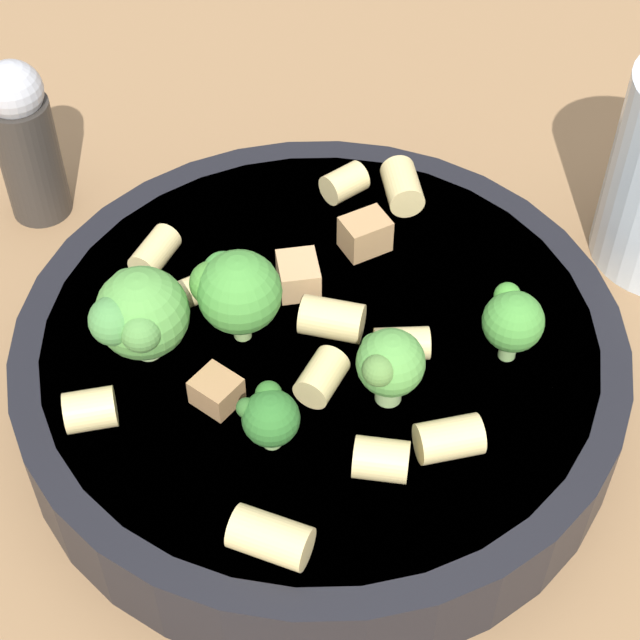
% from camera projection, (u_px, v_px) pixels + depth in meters
% --- Properties ---
extents(ground_plane, '(2.00, 2.00, 0.00)m').
position_uv_depth(ground_plane, '(320.00, 394.00, 0.50)').
color(ground_plane, '#936D47').
extents(pasta_bowl, '(0.27, 0.27, 0.04)m').
position_uv_depth(pasta_bowl, '(320.00, 361.00, 0.48)').
color(pasta_bowl, black).
rests_on(pasta_bowl, ground_plane).
extents(broccoli_floret_0, '(0.04, 0.05, 0.04)m').
position_uv_depth(broccoli_floret_0, '(139.00, 315.00, 0.44)').
color(broccoli_floret_0, '#9EC175').
rests_on(broccoli_floret_0, pasta_bowl).
extents(broccoli_floret_1, '(0.03, 0.03, 0.04)m').
position_uv_depth(broccoli_floret_1, '(513.00, 320.00, 0.45)').
color(broccoli_floret_1, '#84AD60').
rests_on(broccoli_floret_1, pasta_bowl).
extents(broccoli_floret_2, '(0.04, 0.04, 0.05)m').
position_uv_depth(broccoli_floret_2, '(235.00, 290.00, 0.45)').
color(broccoli_floret_2, '#93B766').
rests_on(broccoli_floret_2, pasta_bowl).
extents(broccoli_floret_3, '(0.02, 0.03, 0.03)m').
position_uv_depth(broccoli_floret_3, '(271.00, 417.00, 0.42)').
color(broccoli_floret_3, '#84AD60').
rests_on(broccoli_floret_3, pasta_bowl).
extents(broccoli_floret_4, '(0.03, 0.03, 0.04)m').
position_uv_depth(broccoli_floret_4, '(389.00, 364.00, 0.43)').
color(broccoli_floret_4, '#9EC175').
rests_on(broccoli_floret_4, pasta_bowl).
extents(rigatoni_0, '(0.03, 0.03, 0.01)m').
position_uv_depth(rigatoni_0, '(155.00, 252.00, 0.49)').
color(rigatoni_0, '#E0C67F').
rests_on(rigatoni_0, pasta_bowl).
extents(rigatoni_1, '(0.03, 0.03, 0.02)m').
position_uv_depth(rigatoni_1, '(270.00, 537.00, 0.39)').
color(rigatoni_1, '#E0C67F').
rests_on(rigatoni_1, pasta_bowl).
extents(rigatoni_2, '(0.02, 0.02, 0.01)m').
position_uv_depth(rigatoni_2, '(201.00, 287.00, 0.48)').
color(rigatoni_2, '#E0C67F').
rests_on(rigatoni_2, pasta_bowl).
extents(rigatoni_3, '(0.03, 0.03, 0.02)m').
position_uv_depth(rigatoni_3, '(328.00, 311.00, 0.47)').
color(rigatoni_3, '#E0C67F').
rests_on(rigatoni_3, pasta_bowl).
extents(rigatoni_4, '(0.02, 0.02, 0.02)m').
position_uv_depth(rigatoni_4, '(90.00, 410.00, 0.43)').
color(rigatoni_4, '#E0C67F').
rests_on(rigatoni_4, pasta_bowl).
extents(rigatoni_5, '(0.03, 0.02, 0.01)m').
position_uv_depth(rigatoni_5, '(402.00, 344.00, 0.46)').
color(rigatoni_5, '#E0C67F').
rests_on(rigatoni_5, pasta_bowl).
extents(rigatoni_6, '(0.02, 0.02, 0.02)m').
position_uv_depth(rigatoni_6, '(344.00, 183.00, 0.53)').
color(rigatoni_6, '#E0C67F').
rests_on(rigatoni_6, pasta_bowl).
extents(rigatoni_7, '(0.02, 0.03, 0.02)m').
position_uv_depth(rigatoni_7, '(402.00, 186.00, 0.52)').
color(rigatoni_7, '#E0C67F').
rests_on(rigatoni_7, pasta_bowl).
extents(rigatoni_8, '(0.03, 0.02, 0.02)m').
position_uv_depth(rigatoni_8, '(382.00, 459.00, 0.42)').
color(rigatoni_8, '#E0C67F').
rests_on(rigatoni_8, pasta_bowl).
extents(rigatoni_9, '(0.03, 0.03, 0.02)m').
position_uv_depth(rigatoni_9, '(322.00, 377.00, 0.44)').
color(rigatoni_9, '#E0C67F').
rests_on(rigatoni_9, pasta_bowl).
extents(rigatoni_10, '(0.03, 0.02, 0.02)m').
position_uv_depth(rigatoni_10, '(449.00, 439.00, 0.42)').
color(rigatoni_10, '#E0C67F').
rests_on(rigatoni_10, pasta_bowl).
extents(chicken_chunk_0, '(0.02, 0.02, 0.01)m').
position_uv_depth(chicken_chunk_0, '(216.00, 391.00, 0.44)').
color(chicken_chunk_0, '#A87A4C').
rests_on(chicken_chunk_0, pasta_bowl).
extents(chicken_chunk_1, '(0.02, 0.02, 0.02)m').
position_uv_depth(chicken_chunk_1, '(365.00, 234.00, 0.50)').
color(chicken_chunk_1, tan).
rests_on(chicken_chunk_1, pasta_bowl).
extents(chicken_chunk_2, '(0.02, 0.02, 0.02)m').
position_uv_depth(chicken_chunk_2, '(296.00, 276.00, 0.48)').
color(chicken_chunk_2, tan).
rests_on(chicken_chunk_2, pasta_bowl).
extents(pepper_shaker, '(0.03, 0.03, 0.09)m').
position_uv_depth(pepper_shaker, '(26.00, 140.00, 0.55)').
color(pepper_shaker, '#332D28').
rests_on(pepper_shaker, ground_plane).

